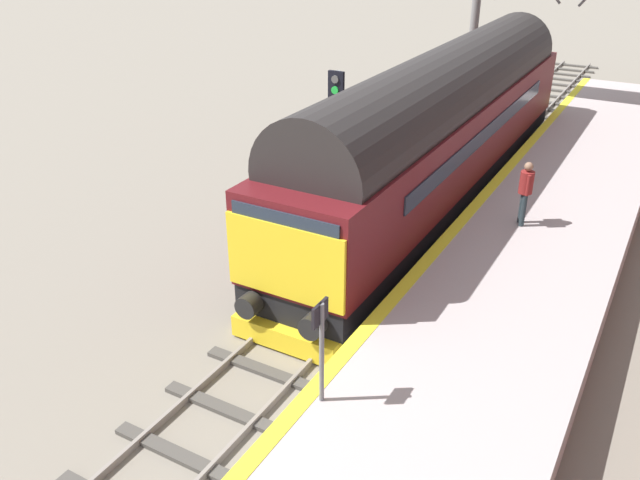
{
  "coord_description": "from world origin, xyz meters",
  "views": [
    {
      "loc": [
        6.1,
        -11.02,
        8.15
      ],
      "look_at": [
        0.2,
        -0.6,
        2.09
      ],
      "focal_mm": 37.0,
      "sensor_mm": 36.0,
      "label": 1
    }
  ],
  "objects_px": {
    "platform_number_sign": "(321,337)",
    "waiting_passenger": "(526,188)",
    "signal_post_mid": "(336,128)",
    "diesel_locomotive": "(442,125)"
  },
  "relations": [
    {
      "from": "diesel_locomotive",
      "to": "signal_post_mid",
      "type": "height_order",
      "value": "diesel_locomotive"
    },
    {
      "from": "platform_number_sign",
      "to": "diesel_locomotive",
      "type": "bearing_deg",
      "value": 100.48
    },
    {
      "from": "platform_number_sign",
      "to": "waiting_passenger",
      "type": "relative_size",
      "value": 1.12
    },
    {
      "from": "platform_number_sign",
      "to": "waiting_passenger",
      "type": "distance_m",
      "value": 8.35
    },
    {
      "from": "diesel_locomotive",
      "to": "waiting_passenger",
      "type": "relative_size",
      "value": 10.8
    },
    {
      "from": "waiting_passenger",
      "to": "signal_post_mid",
      "type": "bearing_deg",
      "value": 71.48
    },
    {
      "from": "waiting_passenger",
      "to": "platform_number_sign",
      "type": "bearing_deg",
      "value": 148.07
    },
    {
      "from": "signal_post_mid",
      "to": "waiting_passenger",
      "type": "bearing_deg",
      "value": 5.74
    },
    {
      "from": "waiting_passenger",
      "to": "diesel_locomotive",
      "type": "bearing_deg",
      "value": 27.42
    },
    {
      "from": "platform_number_sign",
      "to": "waiting_passenger",
      "type": "height_order",
      "value": "platform_number_sign"
    }
  ]
}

